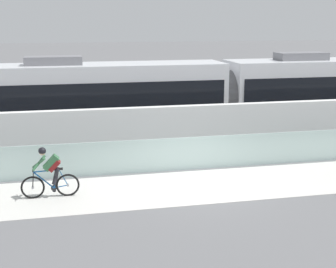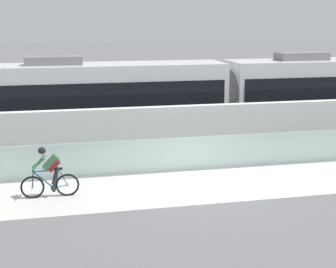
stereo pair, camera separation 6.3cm
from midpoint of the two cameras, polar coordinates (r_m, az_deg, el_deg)
name	(u,v)px [view 1 (the left image)]	position (r m, az deg, el deg)	size (l,w,h in m)	color
ground_plane	(201,186)	(16.07, 3.77, -6.14)	(200.00, 200.00, 0.00)	slate
bike_path_deck	(201,186)	(16.07, 3.77, -6.12)	(32.00, 3.20, 0.01)	silver
glass_parapet	(187,154)	(17.59, 2.14, -2.31)	(32.00, 0.05, 1.21)	#ADC6C1
concrete_barrier_wall	(176,131)	(19.18, 0.82, 0.30)	(32.00, 0.36, 2.04)	white
tram_rail_near	(163,141)	(21.78, -0.67, -0.85)	(32.00, 0.08, 0.01)	#595654
tram_rail_far	(157,134)	(23.14, -1.39, 0.00)	(32.00, 0.08, 0.01)	#595654
tram	(224,95)	(22.88, 6.58, 4.58)	(22.56, 2.54, 3.81)	silver
cyclist_on_bike	(50,173)	(15.26, -13.84, -4.49)	(1.77, 0.58, 1.61)	black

